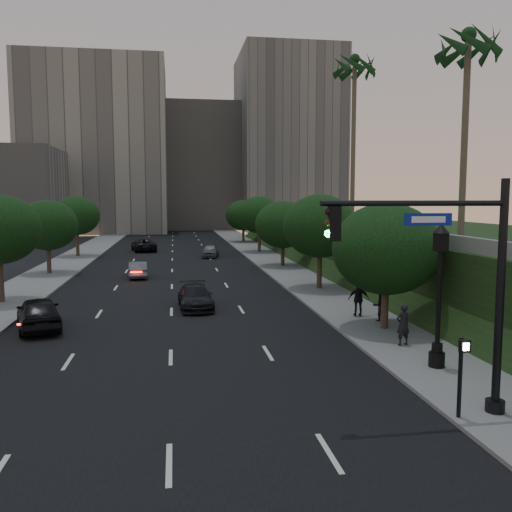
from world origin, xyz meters
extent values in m
plane|color=black|center=(0.00, 0.00, 0.00)|extent=(160.00, 160.00, 0.00)
cube|color=black|center=(0.00, 30.00, 0.01)|extent=(16.00, 140.00, 0.02)
cube|color=slate|center=(10.25, 30.00, 0.07)|extent=(4.50, 140.00, 0.15)
cube|color=slate|center=(-10.25, 30.00, 0.07)|extent=(4.50, 140.00, 0.15)
cube|color=black|center=(22.00, 28.00, 2.00)|extent=(18.00, 90.00, 4.00)
cube|color=slate|center=(13.50, 28.00, 4.35)|extent=(0.35, 90.00, 0.70)
cube|color=gray|center=(-14.00, 92.00, 16.00)|extent=(26.00, 20.00, 32.00)
cube|color=gray|center=(6.00, 102.00, 13.00)|extent=(22.00, 18.00, 26.00)
cube|color=slate|center=(24.00, 96.00, 18.00)|extent=(20.00, 22.00, 36.00)
cylinder|color=#38281C|center=(10.30, 8.00, 1.43)|extent=(0.36, 0.36, 2.86)
ellipsoid|color=black|center=(10.30, 8.00, 4.03)|extent=(5.20, 5.20, 4.42)
cylinder|color=#38281C|center=(10.30, 20.00, 1.61)|extent=(0.36, 0.36, 3.21)
ellipsoid|color=black|center=(10.30, 20.00, 4.53)|extent=(5.20, 5.20, 4.42)
cylinder|color=#38281C|center=(10.30, 33.00, 1.43)|extent=(0.36, 0.36, 2.86)
ellipsoid|color=black|center=(10.30, 33.00, 4.03)|extent=(5.20, 5.20, 4.42)
cylinder|color=#38281C|center=(10.30, 47.00, 1.61)|extent=(0.36, 0.36, 3.21)
ellipsoid|color=black|center=(10.30, 47.00, 4.53)|extent=(5.20, 5.20, 4.42)
cylinder|color=#38281C|center=(10.30, 62.00, 1.43)|extent=(0.36, 0.36, 2.86)
ellipsoid|color=black|center=(10.30, 62.00, 4.03)|extent=(5.20, 5.20, 4.42)
cylinder|color=#38281C|center=(-10.30, 18.00, 1.63)|extent=(0.36, 0.36, 3.26)
cylinder|color=#38281C|center=(-10.30, 31.00, 1.50)|extent=(0.36, 0.36, 2.99)
ellipsoid|color=black|center=(-10.30, 31.00, 4.22)|extent=(5.00, 5.00, 4.25)
cylinder|color=#38281C|center=(-10.30, 45.00, 1.63)|extent=(0.36, 0.36, 3.26)
ellipsoid|color=black|center=(-10.30, 45.00, 4.59)|extent=(5.00, 5.00, 4.25)
cylinder|color=#4C4233|center=(17.50, 14.00, 10.00)|extent=(0.40, 0.40, 12.00)
cylinder|color=#4C4233|center=(16.00, 30.00, 11.25)|extent=(0.40, 0.40, 14.50)
cylinder|color=black|center=(9.52, -2.45, 3.50)|extent=(0.24, 0.24, 7.00)
cylinder|color=black|center=(9.52, -2.45, 0.25)|extent=(0.56, 0.56, 0.50)
cylinder|color=black|center=(6.82, -2.45, 6.30)|extent=(5.40, 0.16, 0.16)
cube|color=black|center=(4.52, -2.45, 5.75)|extent=(0.32, 0.22, 0.95)
sphere|color=black|center=(4.34, -2.45, 6.08)|extent=(0.20, 0.20, 0.20)
sphere|color=#3F2B0A|center=(4.34, -2.45, 5.78)|extent=(0.20, 0.20, 0.20)
sphere|color=#19F24C|center=(4.34, -2.45, 5.48)|extent=(0.20, 0.20, 0.20)
cube|color=#0B1D94|center=(7.22, -2.45, 5.85)|extent=(1.40, 0.05, 0.35)
cylinder|color=black|center=(9.88, 1.86, 0.35)|extent=(0.60, 0.60, 0.70)
cylinder|color=black|center=(9.88, 1.86, 0.85)|extent=(0.40, 0.40, 0.40)
cylinder|color=black|center=(9.88, 1.86, 2.80)|extent=(0.18, 0.18, 3.60)
cube|color=black|center=(9.88, 1.86, 4.85)|extent=(0.42, 0.42, 0.70)
cone|color=black|center=(9.88, 1.86, 5.35)|extent=(0.64, 0.64, 0.35)
sphere|color=black|center=(9.88, 1.86, 5.55)|extent=(0.14, 0.14, 0.14)
cylinder|color=black|center=(8.25, -2.67, 1.25)|extent=(0.12, 0.12, 2.50)
cube|color=black|center=(8.25, -2.85, 2.30)|extent=(0.30, 0.14, 0.35)
cube|color=white|center=(8.25, -2.93, 2.30)|extent=(0.18, 0.02, 0.22)
imported|color=black|center=(-6.44, 10.85, 0.82)|extent=(3.23, 5.18, 1.65)
imported|color=#5C5E64|center=(-2.74, 28.06, 0.67)|extent=(1.67, 4.15, 1.34)
imported|color=black|center=(-3.47, 50.77, 0.78)|extent=(3.54, 5.99, 1.56)
imported|color=black|center=(1.39, 14.84, 0.68)|extent=(2.11, 4.79, 1.37)
imported|color=#595C60|center=(4.17, 42.71, 0.73)|extent=(2.37, 4.47, 1.45)
imported|color=black|center=(9.87, 4.90, 1.05)|extent=(0.73, 0.56, 1.80)
imported|color=black|center=(10.65, 9.50, 0.93)|extent=(0.78, 0.62, 1.57)
imported|color=black|center=(9.94, 10.77, 1.09)|extent=(1.15, 0.60, 1.88)
camera|label=1|loc=(0.20, -16.66, 6.42)|focal=38.00mm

